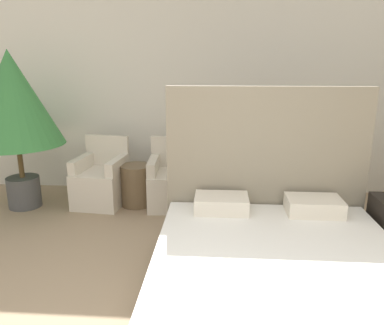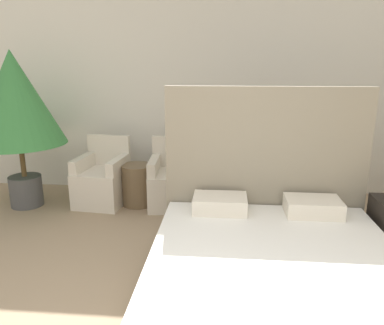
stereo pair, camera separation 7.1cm
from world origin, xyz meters
name	(u,v)px [view 1 (the left image)]	position (x,y,z in m)	size (l,w,h in m)	color
wall_back	(200,84)	(0.00, 3.77, 1.45)	(10.00, 0.06, 2.90)	silver
bed	(277,268)	(0.69, 1.23, 0.27)	(1.84, 2.06, 1.52)	brown
armchair_near_window_left	(101,183)	(-1.20, 3.10, 0.28)	(0.62, 0.67, 0.82)	beige
armchair_near_window_right	(173,184)	(-0.30, 3.10, 0.28)	(0.60, 0.65, 0.82)	beige
potted_palm	(13,102)	(-2.11, 2.94, 1.28)	(1.09, 1.09, 1.87)	#4C4C4C
side_table	(137,185)	(-0.75, 3.09, 0.26)	(0.38, 0.38, 0.51)	brown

